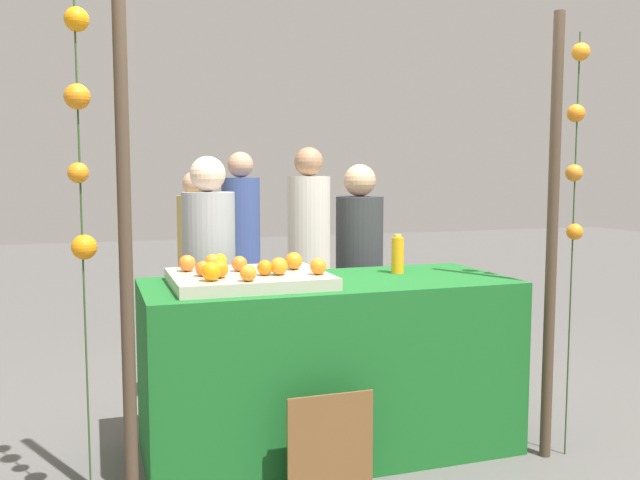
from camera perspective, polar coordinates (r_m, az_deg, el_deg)
name	(u,v)px	position (r m, az deg, el deg)	size (l,w,h in m)	color
ground_plane	(329,448)	(3.84, 0.74, -17.09)	(24.00, 24.00, 0.00)	#565451
stall_counter	(329,365)	(3.68, 0.75, -10.48)	(1.94, 0.82, 0.92)	#196023
orange_tray	(249,279)	(3.46, -6.00, -3.27)	(0.77, 0.66, 0.06)	#B2AD99
orange_0	(220,260)	(3.69, -8.39, -1.70)	(0.07, 0.07, 0.07)	orange
orange_1	(318,266)	(3.37, -0.15, -2.24)	(0.08, 0.08, 0.08)	orange
orange_2	(265,268)	(3.36, -4.65, -2.34)	(0.08, 0.08, 0.08)	orange
orange_3	(203,269)	(3.37, -9.80, -2.38)	(0.08, 0.08, 0.08)	orange
orange_4	(212,261)	(3.63, -9.03, -1.79)	(0.08, 0.08, 0.08)	orange
orange_5	(239,264)	(3.51, -6.79, -1.99)	(0.08, 0.08, 0.08)	orange
orange_6	(219,269)	(3.30, -8.46, -2.43)	(0.09, 0.09, 0.09)	orange
orange_7	(211,272)	(3.21, -9.12, -2.64)	(0.09, 0.09, 0.09)	orange
orange_8	(294,261)	(3.55, -2.22, -1.77)	(0.09, 0.09, 0.09)	orange
orange_9	(248,273)	(3.18, -6.05, -2.78)	(0.08, 0.08, 0.08)	orange
orange_10	(279,266)	(3.37, -3.47, -2.21)	(0.09, 0.09, 0.09)	orange
orange_11	(187,263)	(3.55, -11.10, -1.93)	(0.09, 0.09, 0.09)	orange
juice_bottle	(398,255)	(3.85, 6.54, -1.25)	(0.07, 0.07, 0.22)	orange
chalkboard_sign	(330,449)	(3.20, 0.85, -17.14)	(0.40, 0.03, 0.51)	brown
vendor_left	(210,297)	(4.18, -9.26, -4.71)	(0.32, 0.32, 1.58)	#99999E
vendor_right	(359,290)	(4.47, 3.31, -4.23)	(0.31, 0.31, 1.54)	#333338
crowd_person_0	(241,253)	(6.03, -6.62, -1.12)	(0.33, 0.33, 1.67)	#384C8C
crowd_person_1	(196,266)	(5.87, -10.38, -2.15)	(0.30, 0.30, 1.50)	tan
crowd_person_2	(309,261)	(5.40, -0.94, -1.79)	(0.34, 0.34, 1.69)	beige
canopy_post_left	(126,256)	(2.91, -16.00, -1.32)	(0.06, 0.06, 2.28)	#473828
canopy_post_right	(552,240)	(3.66, 18.90, -0.03)	(0.06, 0.06, 2.28)	#473828
garland_strand_left	(79,140)	(2.90, -19.55, 7.90)	(0.11, 0.11, 2.18)	#2D4C23
garland_strand_right	(576,144)	(3.70, 20.72, 7.58)	(0.10, 0.11, 2.18)	#2D4C23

